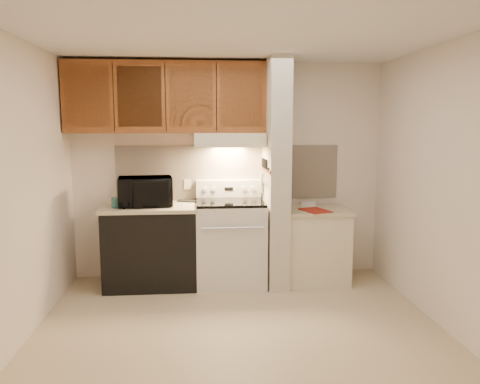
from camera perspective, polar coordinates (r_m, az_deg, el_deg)
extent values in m
plane|color=#CCB792|center=(4.37, -0.14, -16.00)|extent=(3.60, 3.60, 0.00)
plane|color=white|center=(4.04, -0.15, 18.29)|extent=(3.60, 3.60, 0.00)
cube|color=#F2E2CF|center=(5.51, -1.44, 2.58)|extent=(3.60, 2.50, 0.02)
cube|color=#F2E2CF|center=(4.27, -25.00, 0.13)|extent=(0.02, 3.00, 2.50)
cube|color=#F2E2CF|center=(4.54, 23.14, 0.68)|extent=(0.02, 3.00, 2.50)
cube|color=#FAE4CB|center=(5.50, -1.43, 2.41)|extent=(2.60, 0.02, 0.63)
cube|color=silver|center=(5.31, -1.18, -6.31)|extent=(0.76, 0.65, 0.92)
cube|color=black|center=(4.99, -0.95, -6.78)|extent=(0.50, 0.01, 0.30)
cylinder|color=silver|center=(4.90, -0.92, -4.41)|extent=(0.65, 0.02, 0.02)
cube|color=black|center=(5.21, -1.20, -1.25)|extent=(0.74, 0.64, 0.03)
cube|color=silver|center=(5.47, -1.40, 0.43)|extent=(0.76, 0.08, 0.20)
cube|color=black|center=(5.43, -1.37, 0.37)|extent=(0.10, 0.01, 0.04)
cylinder|color=silver|center=(5.42, -4.32, 0.33)|extent=(0.05, 0.02, 0.05)
cylinder|color=silver|center=(5.42, -3.27, 0.35)|extent=(0.05, 0.02, 0.05)
cylinder|color=silver|center=(5.44, 0.53, 0.39)|extent=(0.05, 0.02, 0.05)
cylinder|color=silver|center=(5.45, 1.57, 0.40)|extent=(0.05, 0.02, 0.05)
cube|color=black|center=(5.34, -10.72, -6.64)|extent=(1.00, 0.63, 0.87)
cube|color=beige|center=(5.24, -10.85, -1.83)|extent=(1.04, 0.67, 0.04)
cube|color=black|center=(5.41, -6.43, -1.12)|extent=(0.24, 0.15, 0.02)
cylinder|color=#265E60|center=(5.18, -14.84, -1.23)|extent=(0.12, 0.12, 0.11)
cube|color=beige|center=(5.49, -6.43, 0.94)|extent=(0.08, 0.01, 0.12)
imported|color=black|center=(5.20, -11.48, 0.06)|extent=(0.62, 0.46, 0.32)
cube|color=beige|center=(5.22, 4.40, 2.24)|extent=(0.22, 0.70, 2.50)
cube|color=brown|center=(5.19, 3.14, 2.78)|extent=(0.01, 0.70, 0.04)
cube|color=black|center=(5.14, 3.15, 2.95)|extent=(0.02, 0.42, 0.04)
cube|color=silver|center=(5.00, 3.25, 1.64)|extent=(0.01, 0.03, 0.16)
cylinder|color=black|center=(4.98, 3.27, 3.35)|extent=(0.02, 0.02, 0.10)
cube|color=silver|center=(5.06, 3.15, 1.61)|extent=(0.01, 0.04, 0.18)
cylinder|color=black|center=(5.05, 3.17, 3.42)|extent=(0.02, 0.02, 0.10)
cube|color=silver|center=(5.15, 3.01, 1.62)|extent=(0.01, 0.04, 0.20)
cylinder|color=black|center=(5.14, 3.02, 3.51)|extent=(0.02, 0.02, 0.10)
cube|color=silver|center=(5.23, 2.89, 1.94)|extent=(0.01, 0.04, 0.16)
cylinder|color=black|center=(5.22, 2.89, 3.58)|extent=(0.02, 0.02, 0.10)
cube|color=silver|center=(5.31, 2.77, 1.93)|extent=(0.01, 0.04, 0.18)
cylinder|color=black|center=(5.31, 2.77, 3.66)|extent=(0.02, 0.02, 0.10)
cube|color=gray|center=(5.38, 2.70, 1.16)|extent=(0.03, 0.09, 0.23)
cube|color=beige|center=(5.46, 9.10, -6.59)|extent=(0.70, 0.60, 0.81)
cube|color=beige|center=(5.37, 9.20, -2.20)|extent=(0.74, 0.64, 0.04)
cube|color=#A32116|center=(5.21, 9.16, -2.23)|extent=(0.34, 0.40, 0.01)
cube|color=white|center=(5.52, 8.27, -1.45)|extent=(0.16, 0.11, 0.04)
cube|color=beige|center=(5.26, -1.31, 6.41)|extent=(0.78, 0.44, 0.15)
cube|color=beige|center=(5.05, -1.16, 5.82)|extent=(0.78, 0.04, 0.06)
cube|color=brown|center=(5.31, -8.95, 11.29)|extent=(2.18, 0.33, 0.77)
cube|color=brown|center=(5.27, -18.14, 11.01)|extent=(0.46, 0.01, 0.63)
cube|color=black|center=(5.22, -15.17, 11.16)|extent=(0.01, 0.01, 0.73)
cube|color=brown|center=(5.18, -12.14, 11.29)|extent=(0.46, 0.01, 0.63)
cube|color=black|center=(5.15, -9.08, 11.39)|extent=(0.01, 0.01, 0.73)
cube|color=brown|center=(5.14, -5.99, 11.45)|extent=(0.46, 0.01, 0.63)
cube|color=black|center=(5.14, -2.89, 11.48)|extent=(0.01, 0.01, 0.73)
cube|color=brown|center=(5.16, 0.20, 11.48)|extent=(0.46, 0.01, 0.63)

